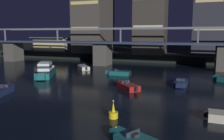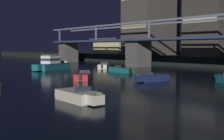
% 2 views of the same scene
% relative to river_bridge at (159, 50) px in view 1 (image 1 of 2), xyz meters
% --- Properties ---
extents(ground_plane, '(400.00, 400.00, 0.00)m').
position_rel_river_bridge_xyz_m(ground_plane, '(-0.00, -38.19, -4.26)').
color(ground_plane, black).
extents(far_riverbank, '(240.00, 80.00, 2.20)m').
position_rel_river_bridge_xyz_m(far_riverbank, '(-0.00, 48.01, -3.16)').
color(far_riverbank, black).
rests_on(far_riverbank, ground).
extents(river_bridge, '(91.26, 6.40, 9.38)m').
position_rel_river_bridge_xyz_m(river_bridge, '(0.00, 0.00, 0.00)').
color(river_bridge, '#4C4944').
rests_on(river_bridge, ground).
extents(waterfront_pavilion, '(12.40, 7.40, 4.70)m').
position_rel_river_bridge_xyz_m(waterfront_pavilion, '(-36.68, 11.91, 0.18)').
color(waterfront_pavilion, '#B2AD9E').
rests_on(waterfront_pavilion, far_riverbank).
extents(cabin_cruiser_near_left, '(5.81, 9.16, 2.79)m').
position_rel_river_bridge_xyz_m(cabin_cruiser_near_left, '(-18.38, -18.73, -3.21)').
color(cabin_cruiser_near_left, '#196066').
rests_on(cabin_cruiser_near_left, ground).
extents(speedboat_mid_left, '(2.69, 5.20, 1.16)m').
position_rel_river_bridge_xyz_m(speedboat_mid_left, '(-16.05, -31.96, -3.84)').
color(speedboat_mid_left, '#19234C').
rests_on(speedboat_mid_left, ground).
extents(speedboat_mid_right, '(5.20, 1.89, 1.16)m').
position_rel_river_bridge_xyz_m(speedboat_mid_right, '(-5.76, -12.87, -3.84)').
color(speedboat_mid_right, '#196066').
rests_on(speedboat_mid_right, ground).
extents(speedboat_far_left, '(4.37, 4.41, 1.16)m').
position_rel_river_bridge_xyz_m(speedboat_far_left, '(-0.93, -23.64, -3.84)').
color(speedboat_far_left, maroon).
rests_on(speedboat_far_left, ground).
extents(speedboat_far_center, '(4.27, 4.50, 1.16)m').
position_rel_river_bridge_xyz_m(speedboat_far_center, '(-15.53, -8.56, -3.84)').
color(speedboat_far_center, beige).
rests_on(speedboat_far_center, ground).
extents(speedboat_far_right, '(1.99, 5.22, 1.16)m').
position_rel_river_bridge_xyz_m(speedboat_far_right, '(6.23, -18.38, -3.84)').
color(speedboat_far_right, '#19234C').
rests_on(speedboat_far_right, ground).
extents(channel_buoy, '(0.90, 0.90, 1.76)m').
position_rel_river_bridge_xyz_m(channel_buoy, '(0.98, -35.46, -3.78)').
color(channel_buoy, yellow).
rests_on(channel_buoy, ground).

